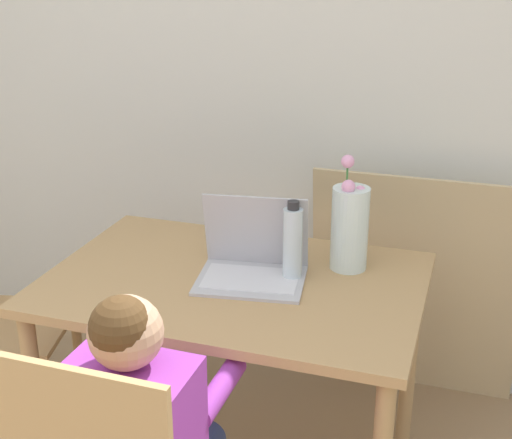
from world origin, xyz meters
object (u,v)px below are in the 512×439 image
laptop (253,259)px  flower_vase (350,226)px  water_bottle (293,243)px  person_seated (146,431)px

laptop → flower_vase: size_ratio=0.98×
laptop → flower_vase: (0.26, 0.15, 0.08)m
laptop → water_bottle: bearing=0.2°
person_seated → laptop: bearing=-93.8°
laptop → flower_vase: bearing=21.9°
flower_vase → person_seated: bearing=-111.4°
flower_vase → water_bottle: bearing=-136.7°
flower_vase → water_bottle: (-0.14, -0.13, -0.02)m
flower_vase → water_bottle: flower_vase is taller
person_seated → water_bottle: size_ratio=4.06×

